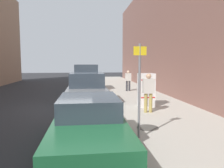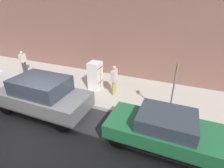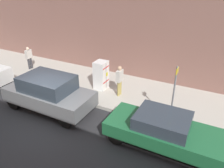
# 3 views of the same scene
# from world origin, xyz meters

# --- Properties ---
(ground_plane) EXTENTS (80.00, 80.00, 0.00)m
(ground_plane) POSITION_xyz_m (0.00, 0.00, 0.00)
(ground_plane) COLOR #28282B
(sidewalk_slab) EXTENTS (4.12, 44.00, 0.17)m
(sidewalk_slab) POSITION_xyz_m (-4.14, 0.00, 0.09)
(sidewalk_slab) COLOR #B2ADA0
(sidewalk_slab) RESTS_ON ground
(building_facade_near) EXTENTS (2.35, 39.60, 9.11)m
(building_facade_near) POSITION_xyz_m (-7.38, 0.00, 4.56)
(building_facade_near) COLOR #7F564C
(building_facade_near) RESTS_ON ground
(discarded_refrigerator) EXTENTS (0.74, 0.66, 1.61)m
(discarded_refrigerator) POSITION_xyz_m (-3.83, 0.68, 0.97)
(discarded_refrigerator) COLOR white
(discarded_refrigerator) RESTS_ON sidewalk_slab
(manhole_cover) EXTENTS (0.70, 0.70, 0.02)m
(manhole_cover) POSITION_xyz_m (-2.91, 4.12, 0.18)
(manhole_cover) COLOR #47443F
(manhole_cover) RESTS_ON sidewalk_slab
(street_sign_post) EXTENTS (0.36, 0.07, 2.64)m
(street_sign_post) POSITION_xyz_m (-2.39, 5.01, 1.65)
(street_sign_post) COLOR slate
(street_sign_post) RESTS_ON sidewalk_slab
(pedestrian_walking_far) EXTENTS (0.44, 0.22, 1.54)m
(pedestrian_walking_far) POSITION_xyz_m (-4.11, -5.17, 1.04)
(pedestrian_walking_far) COLOR #333338
(pedestrian_walking_far) RESTS_ON sidewalk_slab
(pedestrian_standing_near) EXTENTS (0.48, 0.22, 1.67)m
(pedestrian_standing_near) POSITION_xyz_m (-3.56, 1.96, 1.14)
(pedestrian_standing_near) COLOR #A8934C
(pedestrian_standing_near) RESTS_ON sidewalk_slab
(parked_van_white) EXTENTS (1.99, 4.69, 2.15)m
(parked_van_white) POSITION_xyz_m (-0.98, -6.59, 1.07)
(parked_van_white) COLOR silver
(parked_van_white) RESTS_ON ground
(parked_suv_gray) EXTENTS (1.93, 4.43, 1.77)m
(parked_suv_gray) POSITION_xyz_m (-0.98, -0.60, 0.91)
(parked_suv_gray) COLOR slate
(parked_suv_gray) RESTS_ON ground
(parked_sedan_green) EXTENTS (1.78, 4.73, 1.38)m
(parked_sedan_green) POSITION_xyz_m (-0.98, 5.18, 0.71)
(parked_sedan_green) COLOR #1E6038
(parked_sedan_green) RESTS_ON ground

